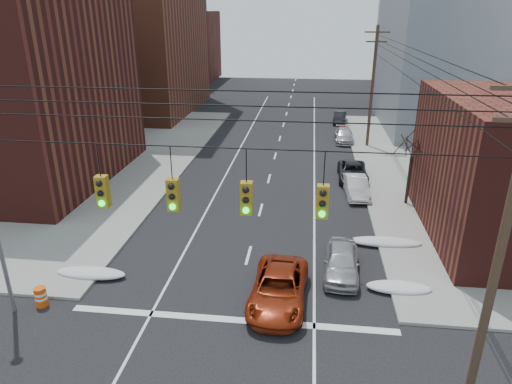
% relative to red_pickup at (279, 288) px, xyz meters
% --- Properties ---
extents(building_brick_far, '(22.00, 18.00, 12.00)m').
position_rel_red_pickup_xyz_m(building_brick_far, '(-27.90, 66.00, 5.28)').
color(building_brick_far, '#4D1B17').
rests_on(building_brick_far, ground).
extents(building_office, '(22.00, 20.00, 25.00)m').
position_rel_red_pickup_xyz_m(building_office, '(20.10, 36.00, 11.78)').
color(building_office, gray).
rests_on(building_office, ground).
extents(building_glass, '(20.00, 18.00, 22.00)m').
position_rel_red_pickup_xyz_m(building_glass, '(22.10, 62.00, 10.28)').
color(building_glass, gray).
rests_on(building_glass, ground).
extents(utility_pole_right, '(2.20, 0.28, 11.00)m').
position_rel_red_pickup_xyz_m(utility_pole_right, '(6.60, -5.00, 5.06)').
color(utility_pole_right, '#473323').
rests_on(utility_pole_right, ground).
extents(utility_pole_far, '(2.20, 0.28, 11.00)m').
position_rel_red_pickup_xyz_m(utility_pole_far, '(6.60, 26.00, 5.06)').
color(utility_pole_far, '#473323').
rests_on(utility_pole_far, ground).
extents(traffic_signals, '(17.00, 0.42, 2.02)m').
position_rel_red_pickup_xyz_m(traffic_signals, '(-1.80, -5.03, 6.45)').
color(traffic_signals, black).
rests_on(traffic_signals, ground).
extents(bare_tree, '(2.09, 2.20, 4.93)m').
position_rel_red_pickup_xyz_m(bare_tree, '(7.69, 12.00, 1.60)').
color(bare_tree, black).
rests_on(bare_tree, ground).
extents(snow_nw, '(3.50, 1.08, 0.42)m').
position_rel_red_pickup_xyz_m(snow_nw, '(-9.30, 1.00, -0.51)').
color(snow_nw, silver).
rests_on(snow_nw, ground).
extents(snow_ne, '(3.00, 1.08, 0.42)m').
position_rel_red_pickup_xyz_m(snow_ne, '(5.50, 1.50, -0.51)').
color(snow_ne, silver).
rests_on(snow_ne, ground).
extents(snow_east_far, '(4.00, 1.08, 0.42)m').
position_rel_red_pickup_xyz_m(snow_east_far, '(5.50, 6.00, -0.51)').
color(snow_east_far, silver).
rests_on(snow_east_far, ground).
extents(red_pickup, '(2.62, 5.30, 1.44)m').
position_rel_red_pickup_xyz_m(red_pickup, '(0.00, 0.00, 0.00)').
color(red_pickup, maroon).
rests_on(red_pickup, ground).
extents(parked_car_a, '(1.96, 4.29, 1.43)m').
position_rel_red_pickup_xyz_m(parked_car_a, '(2.91, 2.71, -0.01)').
color(parked_car_a, '#AEAEB3').
rests_on(parked_car_a, ground).
extents(parked_car_b, '(1.70, 4.21, 1.36)m').
position_rel_red_pickup_xyz_m(parked_car_b, '(4.50, 13.27, -0.04)').
color(parked_car_b, silver).
rests_on(parked_car_b, ground).
extents(parked_car_c, '(2.18, 4.68, 1.29)m').
position_rel_red_pickup_xyz_m(parked_car_c, '(4.50, 16.54, -0.07)').
color(parked_car_c, black).
rests_on(parked_car_c, ground).
extents(parked_car_d, '(1.78, 4.34, 1.26)m').
position_rel_red_pickup_xyz_m(parked_car_d, '(4.50, 27.57, -0.09)').
color(parked_car_d, '#ABAAAF').
rests_on(parked_car_d, ground).
extents(parked_car_e, '(1.71, 3.87, 1.30)m').
position_rel_red_pickup_xyz_m(parked_car_e, '(4.50, 28.30, -0.07)').
color(parked_car_e, maroon).
rests_on(parked_car_e, ground).
extents(parked_car_f, '(1.74, 4.00, 1.28)m').
position_rel_red_pickup_xyz_m(parked_car_f, '(4.50, 35.74, -0.08)').
color(parked_car_f, black).
rests_on(parked_car_f, ground).
extents(lot_car_a, '(4.58, 2.86, 1.43)m').
position_rel_red_pickup_xyz_m(lot_car_a, '(-17.70, 10.56, 0.14)').
color(lot_car_a, silver).
rests_on(lot_car_a, sidewalk_nw).
extents(lot_car_b, '(5.36, 3.69, 1.36)m').
position_rel_red_pickup_xyz_m(lot_car_b, '(-17.49, 16.00, 0.11)').
color(lot_car_b, '#A4A5A9').
rests_on(lot_car_b, sidewalk_nw).
extents(lot_car_c, '(4.63, 2.89, 1.25)m').
position_rel_red_pickup_xyz_m(lot_car_c, '(-20.58, 17.45, 0.05)').
color(lot_car_c, black).
rests_on(lot_car_c, sidewalk_nw).
extents(lot_car_d, '(3.84, 1.58, 1.30)m').
position_rel_red_pickup_xyz_m(lot_car_d, '(-19.88, 16.72, 0.08)').
color(lot_car_d, '#B0AFB4').
rests_on(lot_car_d, sidewalk_nw).
extents(construction_barrel, '(0.65, 0.65, 0.91)m').
position_rel_red_pickup_xyz_m(construction_barrel, '(-10.39, -1.50, -0.25)').
color(construction_barrel, '#E24A0B').
rests_on(construction_barrel, ground).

